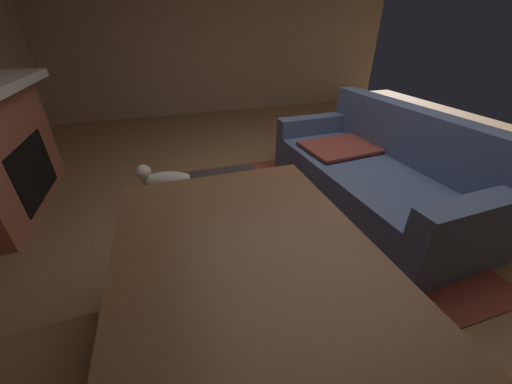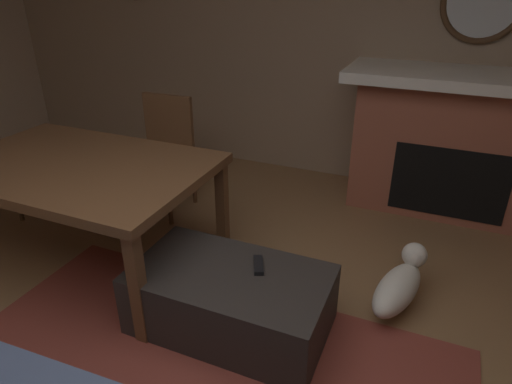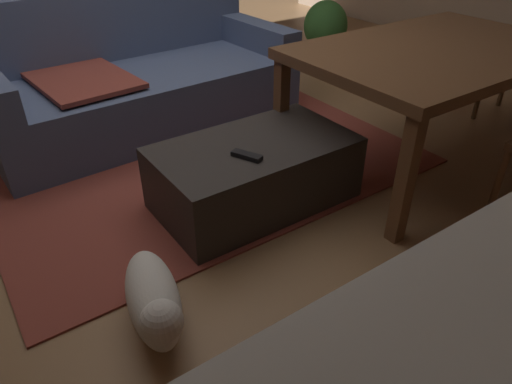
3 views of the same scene
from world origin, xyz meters
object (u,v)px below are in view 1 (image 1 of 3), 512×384
Objects in this scene: couch at (375,174)px; dining_table at (253,280)px; ottoman_coffee_table at (235,214)px; small_dog at (166,180)px; tv_remote at (218,188)px.

couch reaches higher than dining_table.
dining_table reaches higher than ottoman_coffee_table.
ottoman_coffee_table is 1.80× the size of small_dog.
small_dog is at bearing -111.82° from couch.
couch is 1.51m from tv_remote.
couch is at bearing 68.18° from small_dog.
ottoman_coffee_table is 6.65× the size of tv_remote.
ottoman_coffee_table is 0.26m from tv_remote.
tv_remote is 0.86m from small_dog.
couch is 1.41m from ottoman_coffee_table.
tv_remote is at bearing 30.57° from small_dog.
couch is 1.34× the size of dining_table.
tv_remote is (-0.12, -0.11, 0.20)m from ottoman_coffee_table.
dining_table reaches higher than small_dog.
tv_remote is at bearing 175.87° from dining_table.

